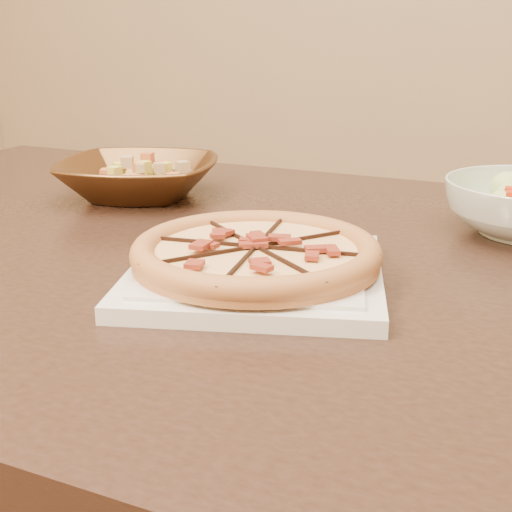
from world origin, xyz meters
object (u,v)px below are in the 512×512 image
object	(u,v)px
plate	(256,273)
pizza	(256,253)
dining_table	(213,307)
bronze_bowl	(139,178)

from	to	relation	value
plate	pizza	distance (m)	0.02
plate	pizza	bearing A→B (deg)	177.61
dining_table	bronze_bowl	size ratio (longest dim) A/B	6.26
dining_table	bronze_bowl	xyz separation A→B (m)	(-0.21, 0.18, 0.12)
dining_table	bronze_bowl	bearing A→B (deg)	139.51
plate	bronze_bowl	bearing A→B (deg)	136.79
dining_table	pizza	size ratio (longest dim) A/B	5.83
plate	bronze_bowl	distance (m)	0.44
dining_table	bronze_bowl	world-z (taller)	bronze_bowl
dining_table	plate	distance (m)	0.19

